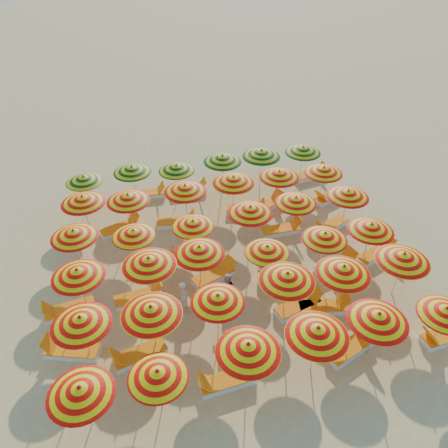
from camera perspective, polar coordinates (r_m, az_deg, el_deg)
The scene contains 63 objects.
ground at distance 17.61m, azimuth 0.42°, elevation -5.10°, with size 120.00×120.00×0.00m, color #DCB161.
umbrella_0 at distance 12.54m, azimuth -18.28°, elevation -19.97°, with size 2.24×2.24×1.90m.
umbrella_1 at distance 12.49m, azimuth -8.67°, elevation -18.81°, with size 2.04×2.04×1.79m.
umbrella_2 at distance 12.64m, azimuth 3.17°, elevation -15.83°, with size 2.07×2.07×2.00m.
umbrella_3 at distance 13.23m, azimuth 12.13°, elevation -13.55°, with size 2.31×2.31×2.02m.
umbrella_4 at distance 14.12m, azimuth 19.51°, elevation -11.40°, with size 1.99×1.99×1.97m.
umbrella_5 at distance 15.32m, azimuth 26.96°, elevation -10.11°, with size 2.19×2.19×1.80m.
umbrella_6 at distance 13.95m, azimuth -18.22°, elevation -11.89°, with size 2.35×2.35×1.95m.
umbrella_7 at distance 13.63m, azimuth -9.50°, elevation -11.05°, with size 2.47×2.47×2.03m.
umbrella_8 at distance 13.98m, azimuth -0.81°, elevation -9.69°, with size 2.22×2.22×1.87m.
umbrella_9 at distance 14.62m, azimuth 8.27°, elevation -6.83°, with size 2.53×2.53×2.02m.
umbrella_10 at distance 15.27m, azimuth 15.34°, elevation -5.77°, with size 2.20×2.20×2.01m.
umbrella_11 at distance 16.40m, azimuth 22.39°, elevation -4.03°, with size 2.47×2.47×2.03m.
umbrella_12 at distance 15.52m, azimuth -18.59°, elevation -6.08°, with size 2.13×2.13×1.93m.
umbrella_13 at distance 15.23m, azimuth -9.79°, elevation -4.84°, with size 2.19×2.19×2.03m.
umbrella_14 at distance 15.57m, azimuth -3.26°, elevation -3.42°, with size 2.44×2.44×1.97m.
umbrella_15 at distance 15.95m, azimuth 5.66°, elevation -3.29°, with size 1.99×1.99×1.76m.
umbrella_16 at distance 16.78m, azimuth 13.05°, elevation -1.54°, with size 2.01×2.01×1.84m.
umbrella_17 at distance 17.60m, azimuth 18.67°, elevation -0.39°, with size 2.25×2.25×1.91m.
umbrella_18 at distance 17.31m, azimuth -19.03°, elevation -1.20°, with size 1.86×1.86×1.90m.
umbrella_19 at distance 16.92m, azimuth -11.74°, elevation -1.17°, with size 2.19×2.19×1.78m.
umbrella_20 at distance 17.08m, azimuth -4.08°, elevation 0.06°, with size 2.12×2.12×1.79m.
umbrella_21 at distance 17.56m, azimuth 3.45°, elevation 1.86°, with size 2.43×2.43×1.95m.
umbrella_22 at distance 18.46m, azimuth 9.36°, elevation 3.09°, with size 2.20×2.20×1.88m.
umbrella_23 at distance 19.29m, azimuth 15.90°, elevation 3.87°, with size 1.86×1.86×1.93m.
umbrella_24 at distance 19.04m, azimuth -17.97°, elevation 3.06°, with size 1.96×1.96×1.97m.
umbrella_25 at distance 18.70m, azimuth -12.42°, elevation 3.37°, with size 2.35×2.35×1.94m.
umbrella_26 at distance 18.90m, azimuth -5.09°, elevation 4.67°, with size 2.29×2.29×1.97m.
umbrella_27 at distance 19.30m, azimuth 1.25°, elevation 5.80°, with size 2.16×2.16×2.05m.
umbrella_28 at distance 20.05m, azimuth 7.23°, elevation 6.50°, with size 2.34×2.34×1.95m.
umbrella_29 at distance 20.82m, azimuth 12.88°, elevation 6.90°, with size 2.26×2.26×1.89m.
umbrella_30 at distance 20.84m, azimuth -17.85°, elevation 5.62°, with size 1.67×1.67×1.76m.
umbrella_31 at distance 20.85m, azimuth -11.92°, elevation 7.01°, with size 2.30×2.30×1.87m.
umbrella_32 at distance 20.75m, azimuth -6.23°, elevation 7.32°, with size 2.26×2.26×1.81m.
umbrella_33 at distance 21.14m, azimuth -0.19°, elevation 8.55°, with size 2.19×2.19×1.96m.
umbrella_34 at distance 21.55m, azimuth 4.90°, elevation 9.19°, with size 2.40×2.40×2.03m.
umbrella_35 at distance 22.38m, azimuth 10.28°, elevation 9.54°, with size 2.21×2.21×1.91m.
lounger_0 at distance 13.94m, azimuth 0.24°, elevation -19.85°, with size 1.77×0.69×0.69m.
lounger_1 at distance 15.18m, azimuth 16.19°, elevation -15.32°, with size 1.83×1.13×0.69m.
lounger_2 at distance 16.61m, azimuth 26.87°, elevation -12.98°, with size 1.77×0.70×0.69m.
lounger_3 at distance 15.37m, azimuth -19.34°, elevation -15.38°, with size 1.83×1.13×0.69m.
lounger_4 at distance 14.73m, azimuth -11.10°, elevation -16.42°, with size 1.82×0.97×0.69m.
lounger_5 at distance 16.00m, azimuth 9.71°, elevation -10.52°, with size 1.82×0.99×0.69m.
lounger_6 at distance 16.14m, azimuth 12.95°, elevation -10.52°, with size 1.81×0.91×0.69m.
lounger_7 at distance 16.59m, azimuth -19.61°, elevation -10.51°, with size 1.80×0.82×0.69m.
lounger_8 at distance 16.36m, azimuth -10.96°, elevation -9.34°, with size 1.78×0.75×0.69m.
lounger_9 at distance 16.87m, azimuth -1.23°, elevation -6.74°, with size 1.83×1.12×0.69m.
lounger_10 at distance 16.87m, azimuth 7.25°, elevation -7.09°, with size 1.81×0.88×0.69m.
lounger_11 at distance 17.82m, azimuth 14.40°, elevation -5.29°, with size 1.82×1.00×0.69m.
lounger_12 at distance 18.85m, azimuth 19.22°, elevation -3.67°, with size 1.83×1.13×0.69m.
lounger_13 at distance 17.68m, azimuth -9.20°, elevation -4.85°, with size 1.82×0.95×0.69m.
lounger_14 at distance 19.19m, azimuth 7.49°, elevation -0.75°, with size 1.73×0.58×0.69m.
lounger_15 at distance 19.82m, azimuth 13.78°, elevation -0.24°, with size 1.82×1.23×0.69m.
lounger_16 at distance 19.66m, azimuth -13.30°, elevation -0.50°, with size 1.83×1.11×0.69m.
lounger_17 at distance 19.57m, azimuth -6.17°, elevation 0.22°, with size 1.80×0.83×0.69m.
lounger_18 at distance 20.27m, azimuth 2.89°, elevation 1.87°, with size 1.83×1.11×0.69m.
lounger_19 at distance 20.65m, azimuth 5.69°, elevation 2.46°, with size 1.82×1.20×0.69m.
lounger_20 at distance 21.76m, azimuth 13.64°, elevation 3.48°, with size 1.82×1.17×0.69m.
lounger_21 at distance 21.68m, azimuth -9.88°, elevation 3.91°, with size 1.76×0.66×0.69m.
lounger_22 at distance 21.73m, azimuth -4.51°, elevation 4.47°, with size 1.77×0.70×0.69m.
lounger_23 at distance 23.30m, azimuth 11.28°, elevation 6.27°, with size 1.80×0.84×0.69m.
beachgoer_b at distance 15.58m, azimuth 0.36°, elevation -8.55°, with size 0.68×0.53×1.39m, color tan.
beachgoer_a at distance 15.41m, azimuth -5.23°, elevation -9.48°, with size 0.50×0.33×1.36m, color tan.
Camera 1 is at (-3.47, -12.57, 11.84)m, focal length 35.00 mm.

